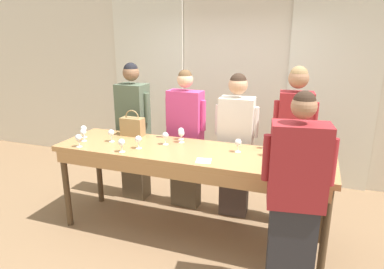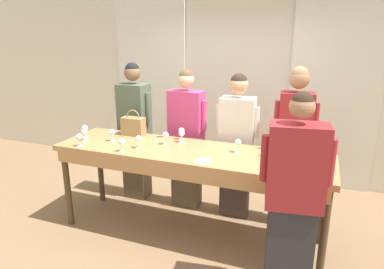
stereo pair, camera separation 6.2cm
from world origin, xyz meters
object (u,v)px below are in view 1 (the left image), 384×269
object	(u,v)px
host_pouring	(295,200)
wine_glass_center_left	(122,143)
wine_glass_back_right	(266,140)
wine_glass_front_left	(111,133)
tasting_bar	(189,159)
handbag	(133,126)
wine_glass_front_right	(181,134)
wine_glass_center_right	(268,146)
wine_glass_center_mid	(138,139)
wine_glass_front_mid	(165,136)
guest_pink_top	(185,139)
wine_glass_by_handbag	(84,129)
guest_cream_sweater	(236,144)
guest_striped_shirt	(293,145)
wine_glass_back_mid	(83,133)
wine_bottle	(324,161)
wine_glass_by_bottle	(238,143)
wine_glass_near_host	(78,138)
wine_glass_back_left	(181,131)
guest_olive_jacket	(134,131)

from	to	relation	value
host_pouring	wine_glass_center_left	bearing A→B (deg)	169.94
wine_glass_back_right	wine_glass_front_left	bearing A→B (deg)	-168.34
tasting_bar	handbag	bearing A→B (deg)	160.26
wine_glass_front_right	wine_glass_center_right	world-z (taller)	same
wine_glass_front_left	wine_glass_center_mid	world-z (taller)	same
wine_glass_front_mid	guest_pink_top	distance (m)	0.56
wine_glass_by_handbag	guest_cream_sweater	size ratio (longest dim) A/B	0.08
tasting_bar	guest_striped_shirt	distance (m)	1.20
wine_glass_back_mid	wine_bottle	bearing A→B (deg)	-1.11
wine_glass_by_bottle	guest_pink_top	size ratio (longest dim) A/B	0.08
guest_striped_shirt	wine_glass_back_mid	bearing A→B (deg)	-162.04
guest_striped_shirt	wine_glass_near_host	bearing A→B (deg)	-156.99
wine_glass_back_left	wine_glass_by_handbag	xyz separation A→B (m)	(-1.12, -0.30, 0.00)
wine_bottle	wine_glass_back_mid	size ratio (longest dim) A/B	2.20
tasting_bar	wine_glass_by_bottle	bearing A→B (deg)	15.67
guest_olive_jacket	wine_glass_by_handbag	bearing A→B (deg)	-118.11
guest_cream_sweater	guest_striped_shirt	distance (m)	0.65
wine_glass_back_right	guest_pink_top	size ratio (longest dim) A/B	0.08
wine_glass_back_left	wine_glass_back_mid	xyz separation A→B (m)	(-1.03, -0.43, 0.00)
guest_olive_jacket	wine_glass_back_left	bearing A→B (deg)	-20.84
wine_glass_front_left	wine_glass_near_host	bearing A→B (deg)	-129.08
wine_glass_front_left	host_pouring	world-z (taller)	host_pouring
wine_glass_by_bottle	guest_cream_sweater	distance (m)	0.55
wine_glass_front_left	guest_pink_top	bearing A→B (deg)	44.49
wine_glass_back_mid	wine_glass_back_right	world-z (taller)	same
wine_glass_front_left	wine_glass_center_left	distance (m)	0.40
guest_striped_shirt	wine_glass_back_right	bearing A→B (deg)	-131.74
wine_glass_front_right	wine_glass_center_right	size ratio (longest dim) A/B	1.00
handbag	wine_glass_back_left	distance (m)	0.61
wine_glass_back_right	guest_olive_jacket	xyz separation A→B (m)	(-1.76, 0.29, -0.16)
wine_glass_center_mid	wine_glass_near_host	world-z (taller)	same
handbag	wine_glass_center_right	world-z (taller)	handbag
wine_glass_front_mid	guest_pink_top	xyz separation A→B (m)	(0.03, 0.53, -0.19)
wine_glass_center_left	guest_olive_jacket	xyz separation A→B (m)	(-0.37, 0.91, -0.16)
wine_glass_back_mid	wine_glass_center_mid	bearing A→B (deg)	-1.52
wine_glass_center_mid	host_pouring	size ratio (longest dim) A/B	0.08
tasting_bar	wine_glass_center_right	xyz separation A→B (m)	(0.80, 0.13, 0.19)
wine_glass_center_mid	wine_bottle	bearing A→B (deg)	-0.95
wine_glass_by_bottle	guest_olive_jacket	xyz separation A→B (m)	(-1.51, 0.50, -0.16)
handbag	wine_glass_center_left	world-z (taller)	handbag
wine_glass_front_right	wine_glass_by_handbag	size ratio (longest dim) A/B	1.00
wine_glass_by_handbag	guest_olive_jacket	bearing A→B (deg)	61.89
handbag	guest_cream_sweater	bearing A→B (deg)	16.10
handbag	wine_glass_center_mid	distance (m)	0.51
tasting_bar	wine_glass_by_bottle	xyz separation A→B (m)	(0.49, 0.14, 0.19)
handbag	wine_glass_front_mid	xyz separation A→B (m)	(0.51, -0.19, -0.01)
wine_glass_back_right	wine_glass_by_handbag	xyz separation A→B (m)	(-2.09, -0.31, 0.00)
tasting_bar	wine_glass_front_left	world-z (taller)	wine_glass_front_left
guest_pink_top	tasting_bar	bearing A→B (deg)	-66.24
wine_glass_center_left	host_pouring	xyz separation A→B (m)	(1.76, -0.31, -0.19)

